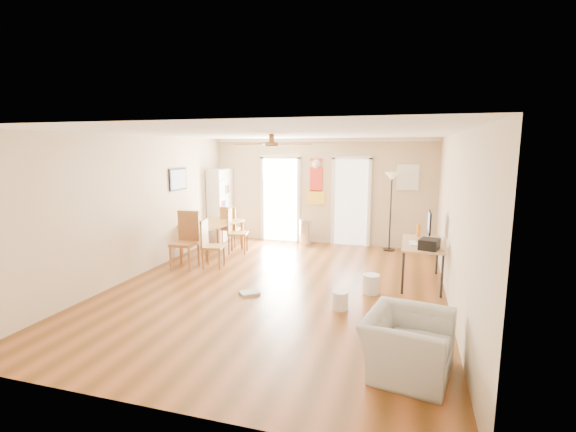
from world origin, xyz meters
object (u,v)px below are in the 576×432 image
(dining_chair_near, at_px, (184,241))
(armchair, at_px, (407,344))
(wastebasket_b, at_px, (371,284))
(torchiere_lamp, at_px, (390,212))
(bookshelf, at_px, (220,205))
(printer, at_px, (429,244))
(dining_chair_right_b, at_px, (213,244))
(dining_chair_far, at_px, (231,226))
(wastebasket_a, at_px, (340,301))
(dining_chair_right_a, at_px, (238,231))
(trash_can, at_px, (305,232))
(computer_desk, at_px, (421,263))
(dining_table, at_px, (213,238))

(dining_chair_near, xyz_separation_m, armchair, (4.29, -2.76, -0.24))
(dining_chair_near, relative_size, wastebasket_b, 3.49)
(torchiere_lamp, bearing_deg, bookshelf, -178.45)
(printer, bearing_deg, dining_chair_right_b, -168.23)
(dining_chair_far, distance_m, wastebasket_a, 4.57)
(dining_chair_right_a, height_order, printer, dining_chair_right_a)
(dining_chair_right_a, height_order, dining_chair_near, dining_chair_near)
(dining_chair_right_a, distance_m, wastebasket_a, 3.87)
(torchiere_lamp, bearing_deg, trash_can, -179.93)
(bookshelf, height_order, torchiere_lamp, bookshelf)
(bookshelf, xyz_separation_m, torchiere_lamp, (4.25, 0.11, -0.01))
(armchair, bearing_deg, computer_desk, 7.47)
(dining_table, distance_m, armchair, 5.88)
(computer_desk, xyz_separation_m, wastebasket_a, (-1.17, -1.59, -0.23))
(wastebasket_a, xyz_separation_m, armchair, (0.96, -1.52, 0.18))
(dining_chair_right_b, xyz_separation_m, wastebasket_a, (2.79, -1.43, -0.34))
(printer, xyz_separation_m, armchair, (-0.30, -2.66, -0.50))
(dining_chair_near, relative_size, wastebasket_a, 4.11)
(wastebasket_b, bearing_deg, wastebasket_a, -114.75)
(dining_table, relative_size, printer, 4.19)
(armchair, bearing_deg, bookshelf, 53.06)
(dining_table, distance_m, dining_chair_right_a, 0.60)
(dining_chair_near, bearing_deg, bookshelf, 96.90)
(torchiere_lamp, xyz_separation_m, printer, (0.75, -2.71, -0.09))
(printer, bearing_deg, armchair, -80.71)
(computer_desk, bearing_deg, armchair, -93.83)
(dining_chair_right_a, bearing_deg, wastebasket_a, -147.02)
(printer, xyz_separation_m, wastebasket_a, (-1.26, -1.15, -0.68))
(bookshelf, xyz_separation_m, armchair, (4.70, -5.26, -0.60))
(dining_chair_far, relative_size, computer_desk, 0.71)
(dining_table, xyz_separation_m, dining_chair_right_a, (0.55, 0.17, 0.16))
(dining_chair_right_a, relative_size, computer_desk, 0.74)
(wastebasket_b, bearing_deg, dining_table, 155.65)
(dining_chair_right_b, xyz_separation_m, torchiere_lamp, (3.30, 2.43, 0.43))
(torchiere_lamp, height_order, armchair, torchiere_lamp)
(dining_chair_right_a, relative_size, wastebasket_a, 3.73)
(bookshelf, xyz_separation_m, dining_chair_right_a, (0.95, -1.08, -0.41))
(dining_chair_far, bearing_deg, dining_chair_near, 87.98)
(dining_chair_right_b, distance_m, wastebasket_b, 3.24)
(dining_table, bearing_deg, dining_chair_far, 79.99)
(dining_chair_far, xyz_separation_m, trash_can, (1.70, 0.62, -0.17))
(bookshelf, bearing_deg, torchiere_lamp, -0.31)
(bookshelf, relative_size, wastebasket_a, 6.77)
(wastebasket_b, bearing_deg, trash_can, 121.70)
(dining_chair_right_a, height_order, wastebasket_b, dining_chair_right_a)
(wastebasket_b, distance_m, armchair, 2.41)
(dining_table, bearing_deg, dining_chair_right_a, 16.79)
(dining_table, xyz_separation_m, dining_chair_near, (0.01, -1.26, 0.21))
(wastebasket_a, bearing_deg, dining_chair_near, 159.57)
(dining_table, height_order, dining_chair_far, dining_chair_far)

